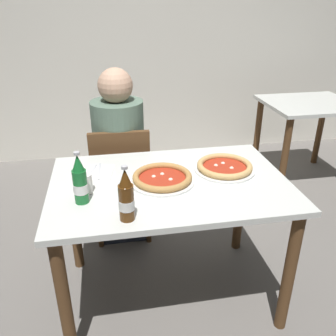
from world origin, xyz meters
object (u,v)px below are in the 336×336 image
(diner_seated, at_px, (120,161))
(paper_cup, at_px, (85,183))
(pizza_margherita_near, at_px, (162,178))
(pizza_marinara_far, at_px, (224,167))
(dining_table_main, at_px, (170,200))
(beer_bottle_left, at_px, (80,182))
(beer_bottle_center, at_px, (126,198))
(dining_table_background, at_px, (308,119))
(chair_behind_table, at_px, (121,178))
(napkin_with_cutlery, at_px, (96,172))

(diner_seated, relative_size, paper_cup, 12.73)
(pizza_margherita_near, relative_size, pizza_marinara_far, 1.02)
(paper_cup, bearing_deg, dining_table_main, 5.57)
(beer_bottle_left, relative_size, beer_bottle_center, 1.00)
(pizza_margherita_near, height_order, pizza_marinara_far, same)
(diner_seated, height_order, pizza_margherita_near, diner_seated)
(diner_seated, relative_size, dining_table_background, 1.51)
(beer_bottle_left, bearing_deg, pizza_marinara_far, 14.96)
(diner_seated, distance_m, paper_cup, 0.76)
(chair_behind_table, relative_size, beer_bottle_left, 3.44)
(pizza_margherita_near, height_order, paper_cup, paper_cup)
(chair_behind_table, distance_m, pizza_margherita_near, 0.70)
(diner_seated, bearing_deg, pizza_margherita_near, -74.38)
(chair_behind_table, distance_m, pizza_marinara_far, 0.82)
(pizza_marinara_far, bearing_deg, chair_behind_table, 134.78)
(dining_table_main, height_order, diner_seated, diner_seated)
(beer_bottle_center, bearing_deg, napkin_with_cutlery, 105.90)
(napkin_with_cutlery, bearing_deg, beer_bottle_left, -101.15)
(chair_behind_table, height_order, dining_table_background, chair_behind_table)
(pizza_marinara_far, bearing_deg, diner_seated, 132.15)
(diner_seated, bearing_deg, pizza_marinara_far, -47.85)
(dining_table_background, relative_size, beer_bottle_center, 3.24)
(diner_seated, distance_m, napkin_with_cutlery, 0.54)
(chair_behind_table, distance_m, dining_table_background, 1.87)
(chair_behind_table, xyz_separation_m, pizza_marinara_far, (0.54, -0.54, 0.29))
(pizza_marinara_far, bearing_deg, pizza_margherita_near, -168.32)
(dining_table_background, distance_m, pizza_margherita_near, 2.02)
(pizza_marinara_far, bearing_deg, beer_bottle_center, -145.76)
(pizza_margherita_near, height_order, napkin_with_cutlery, pizza_margherita_near)
(dining_table_background, distance_m, paper_cup, 2.34)
(dining_table_main, relative_size, dining_table_background, 1.50)
(chair_behind_table, relative_size, diner_seated, 0.70)
(dining_table_main, relative_size, pizza_marinara_far, 3.72)
(pizza_marinara_far, height_order, paper_cup, paper_cup)
(dining_table_background, bearing_deg, paper_cup, -146.01)
(beer_bottle_center, bearing_deg, beer_bottle_left, 137.58)
(dining_table_main, height_order, beer_bottle_left, beer_bottle_left)
(napkin_with_cutlery, bearing_deg, pizza_marinara_far, -8.06)
(beer_bottle_left, distance_m, napkin_with_cutlery, 0.32)
(diner_seated, distance_m, dining_table_background, 1.84)
(chair_behind_table, relative_size, pizza_marinara_far, 2.64)
(chair_behind_table, xyz_separation_m, dining_table_background, (1.74, 0.65, 0.11))
(napkin_with_cutlery, bearing_deg, dining_table_background, 30.20)
(dining_table_main, height_order, chair_behind_table, chair_behind_table)
(beer_bottle_left, height_order, napkin_with_cutlery, beer_bottle_left)
(dining_table_main, height_order, pizza_marinara_far, pizza_marinara_far)
(paper_cup, bearing_deg, pizza_margherita_near, 5.53)
(chair_behind_table, xyz_separation_m, beer_bottle_left, (-0.20, -0.74, 0.37))
(dining_table_background, relative_size, beer_bottle_left, 3.24)
(pizza_margherita_near, height_order, beer_bottle_left, beer_bottle_left)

